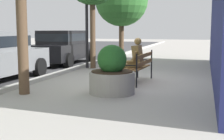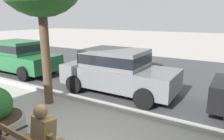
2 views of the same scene
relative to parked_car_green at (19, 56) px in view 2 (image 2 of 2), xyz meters
The scene contains 4 objects.
street_surface 7.64m from the parked_car_green, 25.55° to the left, with size 60.00×9.00×0.01m, color #424244.
curb_stone 7.02m from the parked_car_green, 10.94° to the right, with size 60.00×0.20×0.12m, color #B2AFA8.
parked_car_green is the anchor object (origin of this frame).
parked_car_grey 5.49m from the parked_car_green, ahead, with size 4.10×1.92×1.56m.
Camera 2 is at (2.21, -2.10, 2.62)m, focal length 33.78 mm.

